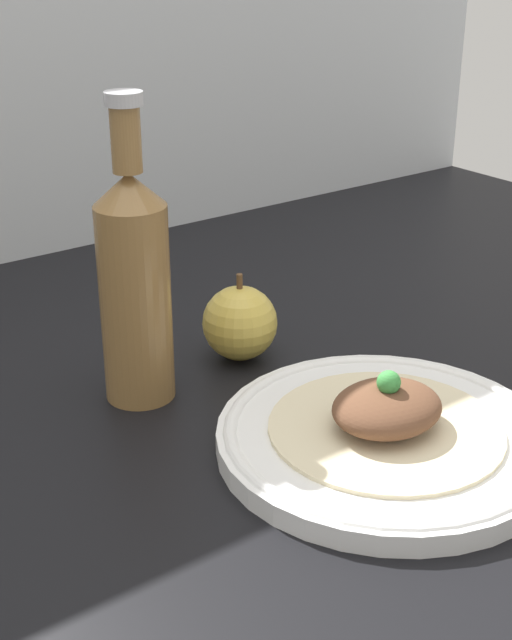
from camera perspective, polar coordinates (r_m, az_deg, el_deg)
ground_plane at (r=84.99cm, az=-2.77°, el=-7.66°), size 180.00×110.00×4.00cm
plate at (r=79.90cm, az=8.25°, el=-7.43°), size 29.83×29.83×2.36cm
plated_food at (r=78.71cm, az=8.35°, el=-5.99°), size 20.71×20.71×5.81cm
cider_bottle at (r=84.03cm, az=-7.79°, el=2.45°), size 6.79×6.79×29.51cm
apple at (r=94.08cm, az=-1.04°, el=-0.18°), size 7.99×7.99×9.51cm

